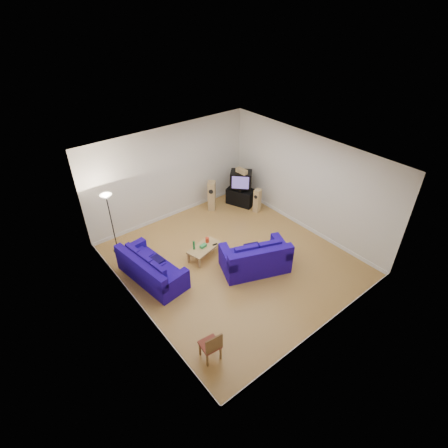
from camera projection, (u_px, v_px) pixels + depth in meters
room at (233, 217)px, 9.46m from camera, size 6.01×6.51×3.21m
sofa_three_seat at (151, 270)px, 9.53m from camera, size 1.19×2.21×0.81m
sofa_loveseat at (256, 260)px, 9.83m from camera, size 2.10×1.64×0.92m
coffee_table at (204, 248)px, 10.30m from camera, size 1.12×0.75×0.37m
bottle at (194, 245)px, 10.11m from camera, size 0.07×0.07×0.28m
tissue_box at (203, 246)px, 10.24m from camera, size 0.22×0.14×0.08m
red_canister at (207, 240)px, 10.42m from camera, size 0.15×0.15×0.15m
remote at (215, 244)px, 10.35m from camera, size 0.16×0.07×0.02m
tv_stand at (241, 196)px, 12.88m from camera, size 0.87×1.11×0.60m
av_receiver at (241, 188)px, 12.69m from camera, size 0.39×0.47×0.11m
television at (241, 179)px, 12.51m from camera, size 0.91×0.92×0.58m
centre_speaker at (242, 171)px, 12.22m from camera, size 0.20×0.45×0.15m
speaker_left at (212, 196)px, 12.42m from camera, size 0.41×0.41×1.09m
speaker_right at (257, 201)px, 12.36m from camera, size 0.31×0.27×0.87m
floor_lamp at (108, 205)px, 9.80m from camera, size 0.34×0.34×1.97m
dining_chair at (211, 345)px, 7.35m from camera, size 0.44×0.44×0.83m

